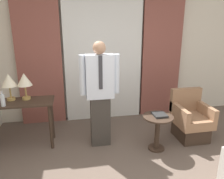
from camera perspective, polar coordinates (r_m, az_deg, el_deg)
The scene contains 12 objects.
wall_back at distance 4.47m, azimuth -2.49°, elevation 9.56°, with size 10.00×0.06×2.70m.
curtain_sheer_center at distance 4.35m, azimuth -2.22°, elevation 8.57°, with size 1.53×0.06×2.58m.
curtain_drape_left at distance 4.34m, azimuth -18.49°, elevation 7.70°, with size 0.83×0.06×2.58m.
curtain_drape_right at distance 4.70m, azimuth 12.81°, elevation 8.78°, with size 0.83×0.06×2.58m.
desk at distance 3.71m, azimuth -23.14°, elevation -4.99°, with size 1.07×0.46×0.76m.
table_lamp_left at distance 3.70m, azimuth -25.37°, elevation 1.94°, with size 0.23×0.23×0.42m.
table_lamp_right at distance 3.65m, azimuth -21.91°, elevation 2.16°, with size 0.23×0.23×0.42m.
bottle_near_edge at distance 3.53m, azimuth -26.64°, elevation -2.48°, with size 0.06×0.06×0.22m.
person at distance 3.38m, azimuth -3.17°, elevation -0.45°, with size 0.61×0.20×1.68m.
armchair at distance 4.03m, azimuth 19.77°, elevation -7.59°, with size 0.55×0.60×0.83m.
side_table at distance 3.50m, azimuth 11.79°, elevation -9.57°, with size 0.47×0.47×0.56m.
book at distance 3.44m, azimuth 12.31°, elevation -6.44°, with size 0.20×0.22×0.03m.
Camera 1 is at (-0.67, -1.66, 1.91)m, focal length 35.00 mm.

